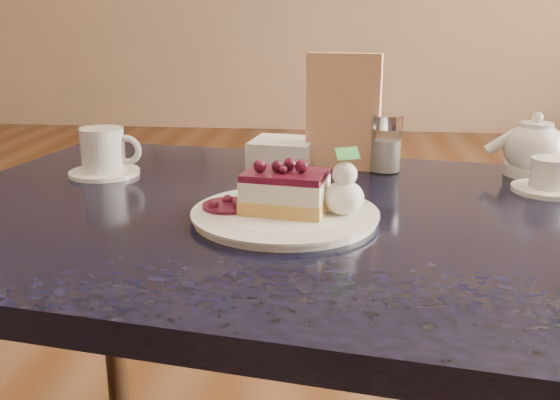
# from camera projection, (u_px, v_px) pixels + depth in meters

# --- Properties ---
(main_table) EXTENTS (1.28, 0.96, 0.74)m
(main_table) POSITION_uv_depth(u_px,v_px,m) (293.00, 257.00, 0.97)
(main_table) COLOR black
(main_table) RESTS_ON ground
(dessert_plate) EXTENTS (0.26, 0.26, 0.01)m
(dessert_plate) POSITION_uv_depth(u_px,v_px,m) (285.00, 215.00, 0.90)
(dessert_plate) COLOR white
(dessert_plate) RESTS_ON main_table
(cheesecake_slice) EXTENTS (0.13, 0.10, 0.06)m
(cheesecake_slice) POSITION_uv_depth(u_px,v_px,m) (285.00, 192.00, 0.89)
(cheesecake_slice) COLOR gold
(cheesecake_slice) RESTS_ON dessert_plate
(whipped_cream) EXTENTS (0.06, 0.06, 0.05)m
(whipped_cream) POSITION_uv_depth(u_px,v_px,m) (344.00, 197.00, 0.88)
(whipped_cream) COLOR white
(whipped_cream) RESTS_ON dessert_plate
(berry_sauce) EXTENTS (0.08, 0.08, 0.01)m
(berry_sauce) POSITION_uv_depth(u_px,v_px,m) (229.00, 206.00, 0.91)
(berry_sauce) COLOR #30071E
(berry_sauce) RESTS_ON dessert_plate
(coffee_set) EXTENTS (0.14, 0.13, 0.09)m
(coffee_set) POSITION_uv_depth(u_px,v_px,m) (104.00, 154.00, 1.13)
(coffee_set) COLOR white
(coffee_set) RESTS_ON main_table
(tea_set) EXTENTS (0.16, 0.22, 0.10)m
(tea_set) POSITION_uv_depth(u_px,v_px,m) (536.00, 155.00, 1.11)
(tea_set) COLOR white
(tea_set) RESTS_ON main_table
(menu_card) EXTENTS (0.14, 0.05, 0.22)m
(menu_card) POSITION_uv_depth(u_px,v_px,m) (343.00, 112.00, 1.16)
(menu_card) COLOR beige
(menu_card) RESTS_ON main_table
(sugar_shaker) EXTENTS (0.06, 0.06, 0.11)m
(sugar_shaker) POSITION_uv_depth(u_px,v_px,m) (386.00, 143.00, 1.15)
(sugar_shaker) COLOR white
(sugar_shaker) RESTS_ON main_table
(napkin_stack) EXTENTS (0.13, 0.13, 0.05)m
(napkin_stack) POSITION_uv_depth(u_px,v_px,m) (283.00, 152.00, 1.22)
(napkin_stack) COLOR white
(napkin_stack) RESTS_ON main_table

